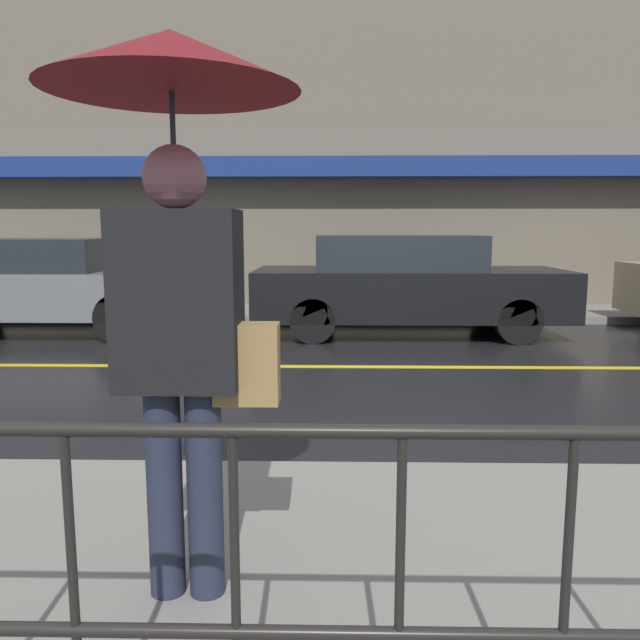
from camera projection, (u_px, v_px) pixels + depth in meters
The scene contains 9 objects.
ground_plane at pixel (366, 367), 6.94m from camera, with size 80.00×80.00×0.00m, color black.
sidewalk_near at pixel (420, 587), 2.57m from camera, with size 28.00×2.48×0.12m.
sidewalk_far at pixel (354, 313), 10.89m from camera, with size 28.00×1.67×0.12m.
lane_marking at pixel (366, 367), 6.94m from camera, with size 25.20×0.12×0.01m.
building_storefront at pixel (354, 129), 11.37m from camera, with size 28.00×0.85×6.71m.
railing_foreground at pixel (483, 565), 1.50m from camera, with size 12.00×0.04×0.96m.
pedestrian at pixel (177, 186), 2.21m from camera, with size 0.91×0.91×2.09m.
car_grey at pixel (39, 284), 9.13m from camera, with size 4.55×1.85×1.38m.
car_black at pixel (406, 284), 9.01m from camera, with size 4.42×1.76×1.43m.
Camera 1 is at (-0.36, -6.80, 1.53)m, focal length 35.00 mm.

